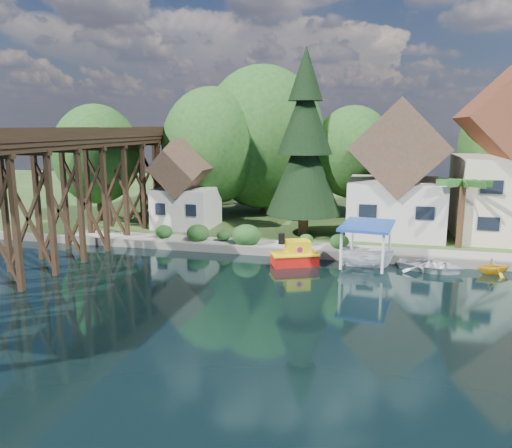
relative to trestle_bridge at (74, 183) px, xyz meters
The scene contains 15 objects.
ground 17.64m from the trestle_bridge, 17.91° to the right, with size 140.00×140.00×0.00m, color black.
bank 33.36m from the trestle_bridge, 60.97° to the left, with size 140.00×52.00×0.50m, color #2A461C.
seawall 20.82m from the trestle_bridge, ahead, with size 60.00×0.40×0.62m, color slate.
promenade 22.90m from the trestle_bridge, 10.63° to the left, with size 50.00×2.60×0.06m, color gray.
trestle_bridge is the anchor object (origin of this frame).
house_left 25.42m from the trestle_bridge, 25.21° to the left, with size 7.64×8.64×11.02m.
shed 10.69m from the trestle_bridge, 61.81° to the left, with size 5.09×5.40×7.85m.
bg_trees 23.48m from the trestle_bridge, 43.41° to the left, with size 49.90×13.30×10.57m.
shrubs 12.79m from the trestle_bridge, 19.72° to the left, with size 15.76×2.47×1.70m.
conifer 17.82m from the trestle_bridge, 27.03° to the left, with size 6.09×6.09×14.98m.
palm_tree 28.41m from the trestle_bridge, 13.56° to the left, with size 4.46×4.46×5.37m.
tugboat 16.93m from the trestle_bridge, ahead, with size 3.59×2.86×2.30m.
boat_white_a 25.71m from the trestle_bridge, ahead, with size 3.04×4.25×0.88m, color white.
boat_canopy 21.43m from the trestle_bridge, ahead, with size 3.91×5.02×3.01m.
boat_yellow 29.51m from the trestle_bridge, ahead, with size 1.94×2.25×1.19m, color yellow.
Camera 1 is at (5.54, -26.86, 9.47)m, focal length 35.00 mm.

